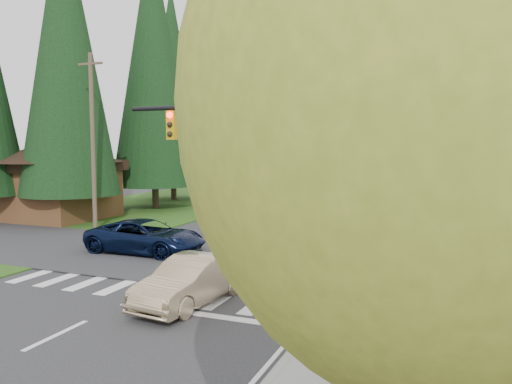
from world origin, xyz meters
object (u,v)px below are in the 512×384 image
Objects in this scene: parked_car_a at (384,215)px; parked_car_e at (411,182)px; parked_car_c at (401,199)px; parked_car_d at (392,190)px; suv_navy at (146,237)px; parked_car_b at (389,211)px; sedan_champagne at (192,280)px.

parked_car_e is at bearing 99.26° from parked_car_a.
parked_car_d is (-1.40, 6.04, 0.17)m from parked_car_c.
parked_car_c is 0.81× the size of parked_car_d.
parked_car_d is at bearing -15.28° from suv_navy.
parked_car_c is at bearing 93.28° from parked_car_b.
sedan_champagne is at bearing -91.22° from parked_car_d.
sedan_champagne is 1.14× the size of parked_car_c.
parked_car_b is at bearing -97.97° from parked_car_c.
sedan_champagne is 1.03× the size of parked_car_a.
parked_car_e is at bearing 94.87° from parked_car_b.
suv_navy is at bearing -119.92° from parked_car_b.
parked_car_a is 0.81× the size of parked_car_e.
parked_car_a is 2.40m from parked_car_b.
parked_car_d is (2.21, 33.42, 0.08)m from sedan_champagne.
sedan_champagne is at bearing -97.21° from parked_car_b.
parked_car_e reaches higher than suv_navy.
parked_car_a is at bearing -97.97° from parked_car_c.
parked_car_e is at bearing 89.24° from parked_car_d.
parked_car_a reaches higher than parked_car_b.
parked_car_c is at bearing -74.37° from parked_car_d.
parked_car_e is (-0.71, 17.83, 0.13)m from parked_car_c.
parked_car_a is at bearing 84.63° from sedan_champagne.
sedan_champagne reaches higher than parked_car_b.
parked_car_b is at bearing 86.05° from sedan_champagne.
suv_navy is 1.41× the size of parked_car_c.
parked_car_c is (0.00, 7.87, -0.02)m from parked_car_b.
suv_navy is 1.15× the size of parked_car_d.
parked_car_d reaches higher than parked_car_a.
parked_car_a reaches higher than sedan_champagne.
parked_car_c is 17.85m from parked_car_e.
parked_car_e is (-0.71, 25.71, 0.11)m from parked_car_b.
parked_car_e is (-0.71, 28.10, 0.04)m from parked_car_a.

